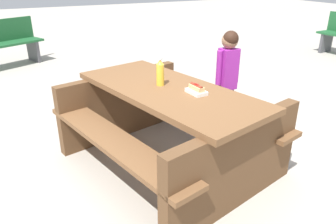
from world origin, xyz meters
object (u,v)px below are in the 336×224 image
(soda_bottle, at_px, (160,73))
(hotdog_tray, at_px, (196,90))
(child_in_coat, at_px, (228,69))
(picnic_table, at_px, (168,120))

(soda_bottle, height_order, hotdog_tray, soda_bottle)
(soda_bottle, relative_size, hotdog_tray, 1.30)
(child_in_coat, bearing_deg, hotdog_tray, -52.07)
(soda_bottle, relative_size, child_in_coat, 0.22)
(picnic_table, xyz_separation_m, child_in_coat, (-0.34, 0.87, 0.27))
(soda_bottle, xyz_separation_m, hotdog_tray, (0.32, 0.18, -0.08))
(soda_bottle, bearing_deg, picnic_table, 15.69)
(soda_bottle, bearing_deg, hotdog_tray, 28.85)
(hotdog_tray, bearing_deg, child_in_coat, 127.93)
(picnic_table, relative_size, soda_bottle, 8.45)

